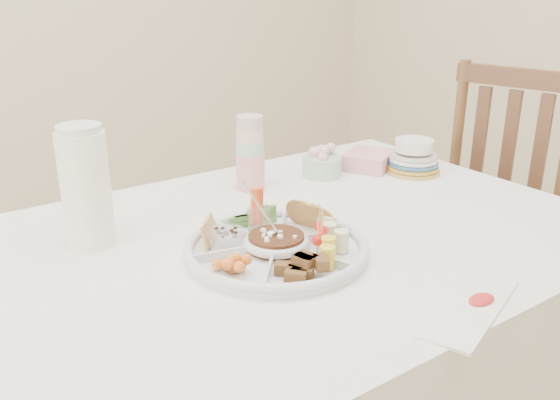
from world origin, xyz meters
TOP-DOWN VIEW (x-y plane):
  - dining_table at (0.00, 0.00)m, footprint 1.52×1.02m
  - chair at (0.82, 0.06)m, footprint 0.53×0.53m
  - party_tray at (-0.06, -0.07)m, footprint 0.45×0.45m
  - bean_dip at (-0.06, -0.07)m, footprint 0.14×0.14m
  - tortillas at (0.06, -0.03)m, footprint 0.11×0.11m
  - carrot_cucumber at (-0.04, 0.05)m, footprint 0.12×0.12m
  - pita_raisins at (-0.16, 0.01)m, footprint 0.13×0.13m
  - cherries at (-0.19, -0.11)m, footprint 0.12×0.12m
  - granola_chunks at (-0.09, -0.20)m, footprint 0.13×0.13m
  - banana_tomato at (0.03, -0.16)m, footprint 0.12×0.12m
  - cup_stack at (0.12, 0.31)m, footprint 0.09×0.09m
  - thermos at (-0.36, 0.21)m, footprint 0.11×0.11m
  - flower_bowl at (0.35, 0.29)m, footprint 0.14×0.14m
  - napkin_stack at (0.51, 0.26)m, footprint 0.19×0.19m
  - plate_stack at (0.59, 0.15)m, footprint 0.16×0.16m
  - placemat at (0.09, -0.45)m, footprint 0.30×0.19m

SIDE VIEW (x-z plane):
  - dining_table at x=0.00m, z-range 0.00..0.76m
  - chair at x=0.82m, z-range 0.00..1.05m
  - placemat at x=0.09m, z-range 0.76..0.76m
  - party_tray at x=-0.06m, z-range 0.76..0.80m
  - napkin_stack at x=0.51m, z-range 0.76..0.81m
  - bean_dip at x=-0.06m, z-range 0.77..0.81m
  - cherries at x=-0.19m, z-range 0.77..0.81m
  - granola_chunks at x=-0.09m, z-range 0.77..0.82m
  - flower_bowl at x=0.35m, z-range 0.76..0.84m
  - tortillas at x=0.06m, z-range 0.77..0.83m
  - pita_raisins at x=-0.16m, z-range 0.77..0.83m
  - plate_stack at x=0.59m, z-range 0.76..0.86m
  - banana_tomato at x=0.03m, z-range 0.78..0.86m
  - carrot_cucumber at x=-0.04m, z-range 0.78..0.87m
  - cup_stack at x=0.12m, z-range 0.76..0.98m
  - thermos at x=-0.36m, z-range 0.76..1.03m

